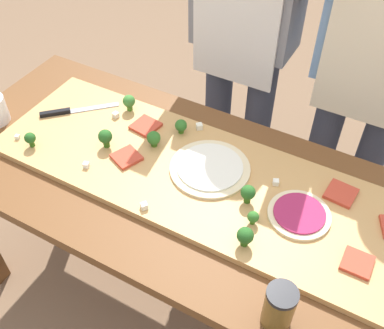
{
  "coord_description": "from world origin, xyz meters",
  "views": [
    {
      "loc": [
        0.48,
        -0.86,
        1.86
      ],
      "look_at": [
        -0.01,
        0.04,
        0.81
      ],
      "focal_mm": 42.61,
      "sensor_mm": 36.0,
      "label": 1
    }
  ],
  "objects_px": {
    "broccoli_floret_front_right": "(245,236)",
    "cook_left": "(245,22)",
    "cheese_crumble_a": "(116,115)",
    "cheese_crumble_d": "(17,137)",
    "pizza_slice_near_left": "(127,157)",
    "cheese_crumble_b": "(144,206)",
    "chefs_knife": "(69,111)",
    "cheese_crumble_c": "(276,182)",
    "broccoli_floret_front_mid": "(248,193)",
    "pizza_whole_white_garlic": "(210,168)",
    "prep_table": "(189,203)",
    "pizza_whole_beet_magenta": "(299,214)",
    "cook_right": "(377,56)",
    "broccoli_floret_back_mid": "(154,138)",
    "sauce_jar": "(279,307)",
    "broccoli_floret_back_right": "(181,126)",
    "pizza_slice_center": "(357,263)",
    "broccoli_floret_center_right": "(30,139)",
    "broccoli_floret_front_left": "(129,102)",
    "broccoli_floret_center_left": "(253,217)",
    "pizza_slice_near_right": "(341,193)",
    "cheese_crumble_e": "(86,165)",
    "cheese_crumble_f": "(199,126)",
    "broccoli_floret_back_left": "(105,137)",
    "pizza_slice_far_right": "(146,126)"
  },
  "relations": [
    {
      "from": "cheese_crumble_f",
      "to": "broccoli_floret_front_right",
      "type": "bearing_deg",
      "value": -47.43
    },
    {
      "from": "prep_table",
      "to": "cheese_crumble_d",
      "type": "height_order",
      "value": "cheese_crumble_d"
    },
    {
      "from": "cook_right",
      "to": "broccoli_floret_back_right",
      "type": "bearing_deg",
      "value": -137.15
    },
    {
      "from": "cheese_crumble_b",
      "to": "cheese_crumble_c",
      "type": "height_order",
      "value": "cheese_crumble_b"
    },
    {
      "from": "broccoli_floret_front_right",
      "to": "broccoli_floret_back_mid",
      "type": "height_order",
      "value": "broccoli_floret_front_right"
    },
    {
      "from": "pizza_whole_white_garlic",
      "to": "sauce_jar",
      "type": "distance_m",
      "value": 0.53
    },
    {
      "from": "cheese_crumble_e",
      "to": "cheese_crumble_f",
      "type": "bearing_deg",
      "value": 55.94
    },
    {
      "from": "pizza_slice_near_right",
      "to": "broccoli_floret_front_right",
      "type": "distance_m",
      "value": 0.36
    },
    {
      "from": "pizza_whole_beet_magenta",
      "to": "broccoli_floret_back_right",
      "type": "xyz_separation_m",
      "value": [
        -0.49,
        0.15,
        0.02
      ]
    },
    {
      "from": "chefs_knife",
      "to": "cheese_crumble_d",
      "type": "bearing_deg",
      "value": -107.3
    },
    {
      "from": "broccoli_floret_back_mid",
      "to": "cheese_crumble_f",
      "type": "distance_m",
      "value": 0.18
    },
    {
      "from": "broccoli_floret_front_left",
      "to": "broccoli_floret_back_right",
      "type": "height_order",
      "value": "broccoli_floret_front_left"
    },
    {
      "from": "broccoli_floret_back_right",
      "to": "cook_right",
      "type": "bearing_deg",
      "value": 42.85
    },
    {
      "from": "broccoli_floret_front_mid",
      "to": "broccoli_floret_center_right",
      "type": "bearing_deg",
      "value": -170.21
    },
    {
      "from": "pizza_slice_far_right",
      "to": "broccoli_floret_front_right",
      "type": "xyz_separation_m",
      "value": [
        0.51,
        -0.29,
        0.03
      ]
    },
    {
      "from": "sauce_jar",
      "to": "cook_right",
      "type": "relative_size",
      "value": 0.08
    },
    {
      "from": "pizza_slice_near_right",
      "to": "cook_right",
      "type": "distance_m",
      "value": 0.53
    },
    {
      "from": "pizza_slice_center",
      "to": "pizza_whole_white_garlic",
      "type": "bearing_deg",
      "value": 166.3
    },
    {
      "from": "pizza_whole_white_garlic",
      "to": "cheese_crumble_d",
      "type": "height_order",
      "value": "pizza_whole_white_garlic"
    },
    {
      "from": "prep_table",
      "to": "broccoli_floret_front_right",
      "type": "xyz_separation_m",
      "value": [
        0.26,
        -0.15,
        0.16
      ]
    },
    {
      "from": "cheese_crumble_e",
      "to": "cheese_crumble_a",
      "type": "bearing_deg",
      "value": 104.32
    },
    {
      "from": "pizza_slice_near_right",
      "to": "broccoli_floret_front_left",
      "type": "bearing_deg",
      "value": 177.69
    },
    {
      "from": "prep_table",
      "to": "cook_left",
      "type": "relative_size",
      "value": 1.06
    },
    {
      "from": "cheese_crumble_a",
      "to": "cheese_crumble_d",
      "type": "relative_size",
      "value": 1.35
    },
    {
      "from": "prep_table",
      "to": "broccoli_floret_front_mid",
      "type": "height_order",
      "value": "broccoli_floret_front_mid"
    },
    {
      "from": "cheese_crumble_a",
      "to": "cheese_crumble_f",
      "type": "xyz_separation_m",
      "value": [
        0.3,
        0.09,
        0.0
      ]
    },
    {
      "from": "broccoli_floret_front_left",
      "to": "cheese_crumble_d",
      "type": "relative_size",
      "value": 4.46
    },
    {
      "from": "cheese_crumble_c",
      "to": "cook_right",
      "type": "relative_size",
      "value": 0.01
    },
    {
      "from": "broccoli_floret_front_mid",
      "to": "cheese_crumble_b",
      "type": "relative_size",
      "value": 3.34
    },
    {
      "from": "broccoli_floret_center_left",
      "to": "cheese_crumble_e",
      "type": "bearing_deg",
      "value": -174.84
    },
    {
      "from": "cheese_crumble_c",
      "to": "broccoli_floret_front_mid",
      "type": "bearing_deg",
      "value": -114.95
    },
    {
      "from": "broccoli_floret_center_left",
      "to": "cheese_crumble_d",
      "type": "height_order",
      "value": "broccoli_floret_center_left"
    },
    {
      "from": "cheese_crumble_b",
      "to": "cheese_crumble_c",
      "type": "bearing_deg",
      "value": 42.18
    },
    {
      "from": "broccoli_floret_front_mid",
      "to": "cheese_crumble_c",
      "type": "relative_size",
      "value": 3.57
    },
    {
      "from": "broccoli_floret_back_left",
      "to": "broccoli_floret_front_mid",
      "type": "distance_m",
      "value": 0.52
    },
    {
      "from": "pizza_whole_white_garlic",
      "to": "pizza_slice_center",
      "type": "xyz_separation_m",
      "value": [
        0.51,
        -0.12,
        -0.0
      ]
    },
    {
      "from": "pizza_slice_near_right",
      "to": "cheese_crumble_e",
      "type": "relative_size",
      "value": 4.88
    },
    {
      "from": "prep_table",
      "to": "broccoli_floret_back_left",
      "type": "distance_m",
      "value": 0.36
    },
    {
      "from": "broccoli_floret_front_left",
      "to": "broccoli_floret_center_right",
      "type": "bearing_deg",
      "value": -119.13
    },
    {
      "from": "pizza_slice_near_left",
      "to": "cheese_crumble_b",
      "type": "relative_size",
      "value": 4.27
    },
    {
      "from": "cheese_crumble_c",
      "to": "broccoli_floret_center_left",
      "type": "bearing_deg",
      "value": -91.02
    },
    {
      "from": "broccoli_floret_front_right",
      "to": "cook_left",
      "type": "xyz_separation_m",
      "value": [
        -0.38,
        0.8,
        0.16
      ]
    },
    {
      "from": "pizza_whole_beet_magenta",
      "to": "cheese_crumble_c",
      "type": "relative_size",
      "value": 10.33
    },
    {
      "from": "cook_right",
      "to": "cook_left",
      "type": "bearing_deg",
      "value": 180.0
    },
    {
      "from": "pizza_slice_center",
      "to": "broccoli_floret_center_right",
      "type": "xyz_separation_m",
      "value": [
        -1.09,
        -0.07,
        0.03
      ]
    },
    {
      "from": "pizza_whole_white_garlic",
      "to": "broccoli_floret_back_mid",
      "type": "xyz_separation_m",
      "value": [
        -0.22,
        0.01,
        0.03
      ]
    },
    {
      "from": "broccoli_floret_back_right",
      "to": "cheese_crumble_d",
      "type": "relative_size",
      "value": 3.76
    },
    {
      "from": "broccoli_floret_back_mid",
      "to": "chefs_knife",
      "type": "bearing_deg",
      "value": -179.91
    },
    {
      "from": "broccoli_floret_front_mid",
      "to": "cook_right",
      "type": "relative_size",
      "value": 0.04
    },
    {
      "from": "chefs_knife",
      "to": "cook_right",
      "type": "distance_m",
      "value": 1.12
    }
  ]
}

